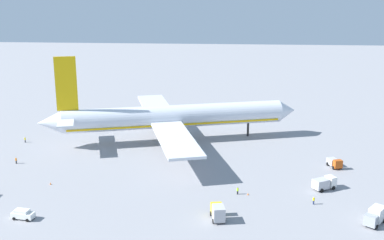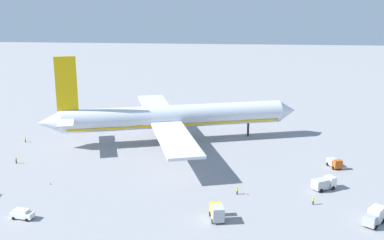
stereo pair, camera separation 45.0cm
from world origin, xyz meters
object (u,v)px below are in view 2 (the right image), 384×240
at_px(ground_worker_1, 16,160).
at_px(ground_worker_3, 313,201).
at_px(ground_worker_2, 237,191).
at_px(traffic_cone_2, 50,183).
at_px(service_truck_5, 375,216).
at_px(ground_worker_4, 25,140).
at_px(service_truck_0, 335,163).
at_px(traffic_cone_1, 248,194).
at_px(service_van, 22,214).
at_px(service_truck_1, 217,212).
at_px(service_truck_3, 324,183).
at_px(traffic_cone_0, 220,108).
at_px(airliner, 171,117).

bearing_deg(ground_worker_1, ground_worker_3, -14.03).
height_order(ground_worker_2, traffic_cone_2, ground_worker_2).
bearing_deg(service_truck_5, ground_worker_4, 153.76).
bearing_deg(service_truck_0, traffic_cone_1, -139.02).
xyz_separation_m(service_van, ground_worker_1, (-15.72, 30.66, -0.17)).
distance_m(service_van, ground_worker_1, 34.46).
bearing_deg(service_truck_1, service_truck_3, 36.43).
bearing_deg(service_van, service_truck_5, 3.54).
xyz_separation_m(service_truck_1, ground_worker_2, (3.92, 12.77, -0.86)).
relative_size(ground_worker_4, traffic_cone_1, 3.03).
bearing_deg(service_van, ground_worker_2, 20.58).
height_order(service_truck_3, ground_worker_4, service_truck_3).
distance_m(service_van, traffic_cone_2, 17.64).
bearing_deg(service_truck_5, service_truck_0, 92.88).
bearing_deg(traffic_cone_1, service_van, -160.65).
relative_size(service_truck_0, traffic_cone_1, 9.26).
distance_m(service_truck_0, traffic_cone_0, 71.02).
xyz_separation_m(service_truck_0, ground_worker_3, (-8.89, -23.23, -0.39)).
height_order(service_truck_5, traffic_cone_1, service_truck_5).
xyz_separation_m(service_truck_1, traffic_cone_0, (-3.06, 95.64, -1.42)).
height_order(airliner, ground_worker_1, airliner).
xyz_separation_m(service_truck_1, service_truck_3, (23.61, 17.43, -0.18)).
bearing_deg(service_truck_3, traffic_cone_0, 108.83).
height_order(service_truck_3, ground_worker_2, service_truck_3).
relative_size(ground_worker_2, traffic_cone_2, 2.98).
bearing_deg(service_van, service_truck_0, 27.70).
height_order(airliner, ground_worker_4, airliner).
relative_size(ground_worker_2, traffic_cone_0, 2.98).
bearing_deg(service_truck_3, service_truck_5, -67.37).
distance_m(service_truck_0, ground_worker_1, 83.21).
xyz_separation_m(service_truck_5, ground_worker_1, (-84.64, 26.40, -0.81)).
bearing_deg(ground_worker_4, traffic_cone_0, 41.35).
bearing_deg(traffic_cone_1, service_truck_3, 15.68).
bearing_deg(service_van, ground_worker_4, 113.67).
height_order(service_truck_5, ground_worker_2, service_truck_5).
relative_size(ground_worker_4, traffic_cone_0, 3.03).
relative_size(ground_worker_3, ground_worker_4, 1.04).
bearing_deg(ground_worker_1, ground_worker_2, -14.22).
xyz_separation_m(service_truck_0, service_truck_3, (-5.24, -14.77, 0.24)).
xyz_separation_m(service_truck_0, ground_worker_2, (-24.93, -19.43, -0.44)).
xyz_separation_m(service_truck_0, traffic_cone_2, (-68.64, -17.78, -1.00)).
bearing_deg(service_truck_1, ground_worker_4, 142.70).
xyz_separation_m(airliner, service_truck_1, (16.23, -51.31, -5.80)).
xyz_separation_m(airliner, ground_worker_2, (20.15, -38.54, -6.66)).
bearing_deg(service_truck_5, ground_worker_1, 162.68).
relative_size(airliner, traffic_cone_0, 140.02).
bearing_deg(ground_worker_2, service_truck_1, -107.09).
distance_m(service_van, ground_worker_4, 53.26).
relative_size(service_van, traffic_cone_1, 8.54).
bearing_deg(ground_worker_1, service_truck_1, -26.89).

